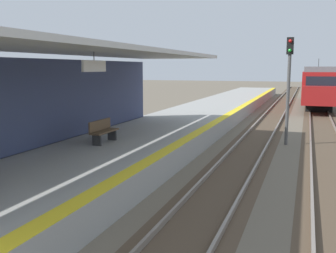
{
  "coord_description": "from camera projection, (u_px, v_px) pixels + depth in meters",
  "views": [
    {
      "loc": [
        4.3,
        -2.26,
        3.77
      ],
      "look_at": [
        0.58,
        8.19,
        2.1
      ],
      "focal_mm": 41.87,
      "sensor_mm": 36.0,
      "label": 1
    }
  ],
  "objects": [
    {
      "name": "track_pair_nearest_platform",
      "position": [
        260.0,
        134.0,
        22.09
      ],
      "size": [
        2.34,
        120.0,
        0.16
      ],
      "color": "#4C3D2D",
      "rests_on": "ground"
    },
    {
      "name": "platform_bench",
      "position": [
        103.0,
        130.0,
        15.07
      ],
      "size": [
        0.45,
        1.6,
        0.88
      ],
      "color": "brown",
      "rests_on": "station_platform"
    },
    {
      "name": "approaching_train",
      "position": [
        318.0,
        84.0,
        39.22
      ],
      "size": [
        2.93,
        19.6,
        4.76
      ],
      "color": "maroon",
      "rests_on": "ground"
    },
    {
      "name": "station_platform",
      "position": [
        162.0,
        134.0,
        19.76
      ],
      "size": [
        5.0,
        80.0,
        0.91
      ],
      "color": "#999993",
      "rests_on": "ground"
    },
    {
      "name": "rail_signal_post",
      "position": [
        289.0,
        80.0,
        18.88
      ],
      "size": [
        0.32,
        0.34,
        5.2
      ],
      "color": "#4C4C4C",
      "rests_on": "ground"
    },
    {
      "name": "track_pair_middle",
      "position": [
        325.0,
        138.0,
        20.96
      ],
      "size": [
        2.34,
        120.0,
        0.16
      ],
      "color": "#4C3D2D",
      "rests_on": "ground"
    }
  ]
}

